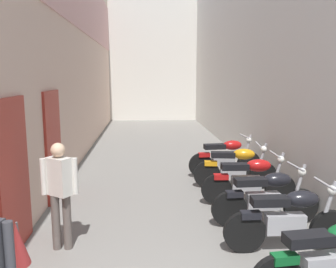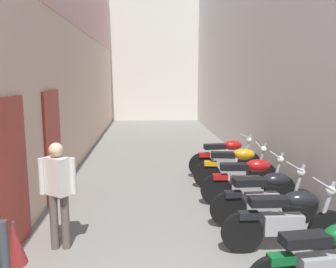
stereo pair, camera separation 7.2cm
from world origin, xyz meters
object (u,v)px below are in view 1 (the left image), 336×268
object	(u,v)px
motorcycle_fourth	(266,196)
motorcycle_sixth	(236,166)
motorcycle_seventh	(226,156)
motorcycle_fifth	(249,179)
umbrella_leaning	(19,244)
pedestrian_mid_alley	(60,188)
motorcycle_second	(331,259)
motorcycle_third	(289,218)

from	to	relation	value
motorcycle_fourth	motorcycle_sixth	bearing A→B (deg)	90.00
motorcycle_seventh	motorcycle_fourth	bearing A→B (deg)	-90.00
motorcycle_fifth	umbrella_leaning	xyz separation A→B (m)	(-3.42, -2.76, 0.18)
motorcycle_sixth	pedestrian_mid_alley	xyz separation A→B (m)	(-3.24, -2.57, 0.42)
motorcycle_second	motorcycle_fifth	distance (m)	3.00
motorcycle_fifth	motorcycle_sixth	size ratio (longest dim) A/B	1.00
motorcycle_third	motorcycle_sixth	size ratio (longest dim) A/B	1.00
motorcycle_second	motorcycle_fifth	world-z (taller)	same
motorcycle_fourth	umbrella_leaning	bearing A→B (deg)	-152.21
motorcycle_sixth	motorcycle_seventh	size ratio (longest dim) A/B	1.00
motorcycle_second	motorcycle_sixth	distance (m)	4.00
motorcycle_fourth	pedestrian_mid_alley	xyz separation A→B (m)	(-3.24, -0.61, 0.42)
motorcycle_second	motorcycle_sixth	bearing A→B (deg)	90.00
pedestrian_mid_alley	umbrella_leaning	xyz separation A→B (m)	(-0.18, -1.19, -0.24)
motorcycle_third	motorcycle_seventh	distance (m)	3.86
motorcycle_fourth	motorcycle_sixth	world-z (taller)	same
motorcycle_fifth	motorcycle_seventh	bearing A→B (deg)	90.00
motorcycle_sixth	pedestrian_mid_alley	size ratio (longest dim) A/B	1.17
motorcycle_fifth	pedestrian_mid_alley	size ratio (longest dim) A/B	1.18
motorcycle_seventh	umbrella_leaning	size ratio (longest dim) A/B	1.92
pedestrian_mid_alley	motorcycle_sixth	bearing A→B (deg)	38.48
motorcycle_sixth	pedestrian_mid_alley	bearing A→B (deg)	-141.52
motorcycle_second	umbrella_leaning	bearing A→B (deg)	176.05
motorcycle_sixth	motorcycle_seventh	xyz separation A→B (m)	(0.00, 0.98, 0.00)
motorcycle_second	motorcycle_third	size ratio (longest dim) A/B	1.00
motorcycle_fifth	motorcycle_sixth	xyz separation A→B (m)	(-0.00, 1.00, 0.00)
motorcycle_second	motorcycle_sixth	size ratio (longest dim) A/B	1.00
motorcycle_second	pedestrian_mid_alley	size ratio (longest dim) A/B	1.18
motorcycle_fifth	pedestrian_mid_alley	xyz separation A→B (m)	(-3.24, -1.57, 0.42)
motorcycle_seventh	motorcycle_fifth	bearing A→B (deg)	-90.00
pedestrian_mid_alley	motorcycle_third	bearing A→B (deg)	-5.42
motorcycle_second	motorcycle_fifth	bearing A→B (deg)	90.00
motorcycle_third	motorcycle_seventh	world-z (taller)	same
motorcycle_third	umbrella_leaning	xyz separation A→B (m)	(-3.42, -0.88, 0.18)
motorcycle_third	motorcycle_fifth	world-z (taller)	same
motorcycle_second	motorcycle_fourth	xyz separation A→B (m)	(0.00, 2.04, 0.00)
motorcycle_fifth	umbrella_leaning	distance (m)	4.39
motorcycle_fifth	motorcycle_seventh	distance (m)	1.98
motorcycle_second	motorcycle_third	bearing A→B (deg)	90.00
motorcycle_third	motorcycle_fifth	bearing A→B (deg)	90.00
motorcycle_third	motorcycle_fifth	size ratio (longest dim) A/B	1.00
motorcycle_third	umbrella_leaning	bearing A→B (deg)	-165.48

